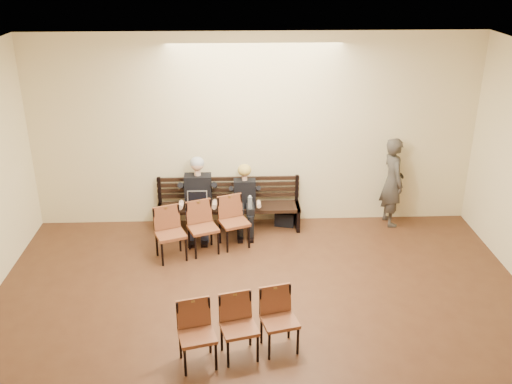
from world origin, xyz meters
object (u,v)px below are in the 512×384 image
seated_woman (245,203)px  bench (229,217)px  bag (285,218)px  chair_row_back (239,329)px  passerby (393,175)px  chair_row_front (203,229)px  seated_man (198,196)px  water_bottle (250,208)px  laptop (197,208)px

seated_woman → bench: bearing=157.8°
seated_woman → bag: seated_woman is taller
bench → chair_row_back: bearing=-87.7°
seated_woman → bag: bearing=16.3°
passerby → chair_row_back: passerby is taller
chair_row_front → bench: bearing=43.1°
chair_row_back → seated_man: bearing=87.1°
chair_row_back → seated_woman: bearing=73.5°
chair_row_front → seated_man: bearing=77.7°
seated_woman → passerby: (2.71, 0.22, 0.40)m
bench → seated_man: seated_man is taller
seated_woman → water_bottle: seated_woman is taller
water_bottle → chair_row_front: bearing=-149.1°
passerby → bench: bearing=83.7°
laptop → bag: (1.59, 0.45, -0.45)m
laptop → bag: laptop is taller
seated_man → bag: seated_man is taller
bench → seated_man: 0.73m
water_bottle → passerby: (2.63, 0.49, 0.39)m
passerby → chair_row_back: bearing=134.0°
bench → water_bottle: 0.65m
water_bottle → chair_row_back: 3.22m
water_bottle → seated_woman: bearing=107.4°
bag → chair_row_front: 1.79m
chair_row_back → chair_row_front: bearing=87.8°
laptop → seated_woman: bearing=19.4°
bench → chair_row_front: chair_row_front is taller
chair_row_front → laptop: bearing=82.5°
laptop → bag: size_ratio=0.98×
seated_woman → passerby: size_ratio=0.59×
seated_man → chair_row_front: seated_man is taller
seated_man → seated_woman: size_ratio=1.25×
passerby → laptop: bearing=89.0°
bag → chair_row_front: bearing=-146.6°
bench → bag: bench is taller
chair_row_front → chair_row_back: 2.78m
passerby → chair_row_front: 3.60m
passerby → seated_man: bearing=85.3°
laptop → chair_row_back: chair_row_back is taller
water_bottle → chair_row_front: (-0.80, -0.48, -0.14)m
seated_man → chair_row_back: size_ratio=0.95×
passerby → seated_woman: bearing=86.4°
seated_man → water_bottle: bearing=-16.3°
seated_man → bench: bearing=12.6°
bench → laptop: laptop is taller
seated_man → bag: size_ratio=3.96×
seated_woman → water_bottle: size_ratio=4.48×
laptop → chair_row_front: size_ratio=0.22×
seated_man → chair_row_front: (0.11, -0.75, -0.27)m
seated_man → chair_row_front: 0.80m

